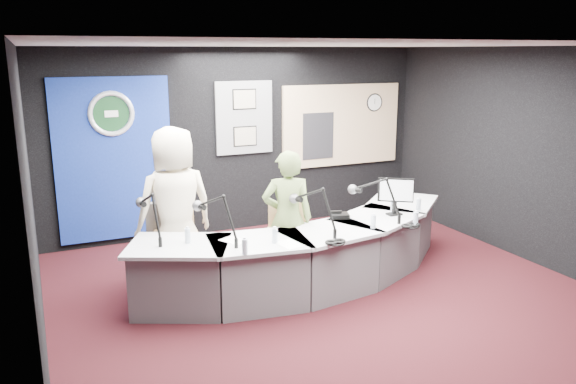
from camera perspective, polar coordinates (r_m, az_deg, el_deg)
name	(u,v)px	position (r m, az deg, el deg)	size (l,w,h in m)	color
ground	(333,300)	(6.66, 4.48, -10.58)	(6.00, 6.00, 0.00)	black
ceiling	(338,45)	(6.07, 4.99, 14.27)	(6.00, 6.00, 0.02)	silver
wall_back	(241,141)	(8.91, -4.67, 5.09)	(6.00, 0.02, 2.80)	black
wall_front	(572,276)	(3.98, 26.27, -7.48)	(6.00, 0.02, 2.80)	black
wall_left	(32,210)	(5.47, -23.99, -1.67)	(0.02, 6.00, 2.80)	black
wall_right	(541,158)	(8.08, 23.70, 3.06)	(0.02, 6.00, 2.80)	black
broadcast_desk	(308,254)	(6.95, 1.99, -6.14)	(4.50, 1.90, 0.75)	#B4B5B8
backdrop_panel	(114,160)	(8.47, -16.78, 3.06)	(1.60, 0.05, 2.30)	navy
agency_seal	(111,114)	(8.34, -17.06, 7.40)	(0.63, 0.63, 0.07)	silver
seal_center	(111,114)	(8.35, -17.06, 7.40)	(0.48, 0.48, 0.01)	#0E3417
pinboard	(244,118)	(8.86, -4.34, 7.33)	(0.90, 0.04, 1.10)	slate
framed_photo_upper	(245,99)	(8.80, -4.31, 9.12)	(0.34, 0.02, 0.27)	gray
framed_photo_lower	(245,136)	(8.86, -4.24, 5.51)	(0.34, 0.02, 0.27)	gray
booth_window_frame	(342,125)	(9.59, 5.32, 6.60)	(2.12, 0.06, 1.32)	tan
booth_glow	(342,125)	(9.58, 5.35, 6.59)	(2.00, 0.02, 1.20)	#FFDEA1
equipment_rack	(318,136)	(9.37, 2.99, 5.55)	(0.55, 0.02, 0.75)	black
wall_clock	(374,102)	(9.84, 8.54, 8.74)	(0.28, 0.28, 0.01)	white
armchair_left	(177,249)	(7.04, -10.90, -5.57)	(0.49, 0.49, 0.88)	#AC814F
armchair_right	(287,250)	(6.92, -0.05, -5.74)	(0.48, 0.48, 0.86)	#AC814F
draped_jacket	(167,229)	(7.21, -11.83, -3.65)	(0.50, 0.10, 0.70)	slate
person_man	(175,207)	(6.89, -11.09, -1.50)	(0.94, 0.61, 1.91)	beige
person_woman	(287,219)	(6.80, -0.05, -2.65)	(0.60, 0.39, 1.64)	#5E723C
computer_monitor	(395,190)	(7.25, 10.55, 0.21)	(0.47, 0.03, 0.32)	black
desk_phone	(340,216)	(7.10, 5.12, -2.35)	(0.22, 0.18, 0.06)	black
headphones_near	(411,226)	(6.86, 12.02, -3.26)	(0.21, 0.21, 0.03)	black
headphones_far	(335,242)	(6.17, 4.70, -4.93)	(0.22, 0.22, 0.04)	black
paper_stack	(234,240)	(6.27, -5.36, -4.79)	(0.20, 0.28, 0.00)	white
notepad	(289,244)	(6.13, 0.11, -5.18)	(0.21, 0.29, 0.00)	white
boom_mic_a	(150,212)	(6.40, -13.51, -1.96)	(0.19, 0.74, 0.60)	black
boom_mic_b	(216,215)	(6.18, -7.12, -2.23)	(0.36, 0.69, 0.60)	black
boom_mic_c	(314,207)	(6.45, 2.58, -1.45)	(0.35, 0.70, 0.60)	black
boom_mic_d	(376,196)	(7.00, 8.66, -0.37)	(0.46, 0.64, 0.60)	black
water_bottles	(325,224)	(6.53, 3.64, -3.19)	(3.08, 0.71, 0.18)	silver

